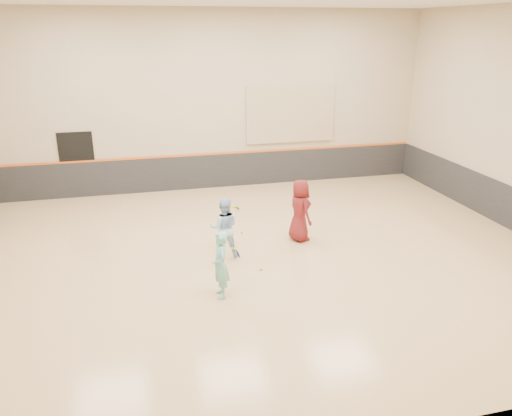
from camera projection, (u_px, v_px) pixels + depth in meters
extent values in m
cube|color=tan|center=(253.00, 261.00, 12.37)|extent=(15.00, 12.00, 0.20)
cube|color=tan|center=(211.00, 102.00, 16.81)|extent=(15.00, 0.02, 6.00)
cube|color=tan|center=(373.00, 241.00, 5.83)|extent=(15.00, 0.02, 6.00)
cube|color=#232326|center=(213.00, 171.00, 17.59)|extent=(14.90, 0.04, 1.20)
cube|color=#D85914|center=(213.00, 154.00, 17.37)|extent=(14.90, 0.03, 0.06)
cube|color=tan|center=(291.00, 114.00, 17.55)|extent=(3.20, 0.08, 2.00)
cube|color=black|center=(78.00, 165.00, 16.41)|extent=(1.10, 0.05, 2.20)
imported|color=#6EBFB4|center=(221.00, 265.00, 10.31)|extent=(0.35, 0.54, 1.46)
imported|color=#9CC8F1|center=(224.00, 227.00, 12.19)|extent=(0.83, 0.70, 1.51)
imported|color=maroon|center=(300.00, 210.00, 13.12)|extent=(0.69, 0.91, 1.67)
sphere|color=#CADA32|center=(261.00, 269.00, 11.68)|extent=(0.07, 0.07, 0.07)
sphere|color=gold|center=(304.00, 201.00, 12.88)|extent=(0.07, 0.07, 0.07)
sphere|color=yellow|center=(242.00, 232.00, 13.78)|extent=(0.07, 0.07, 0.07)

